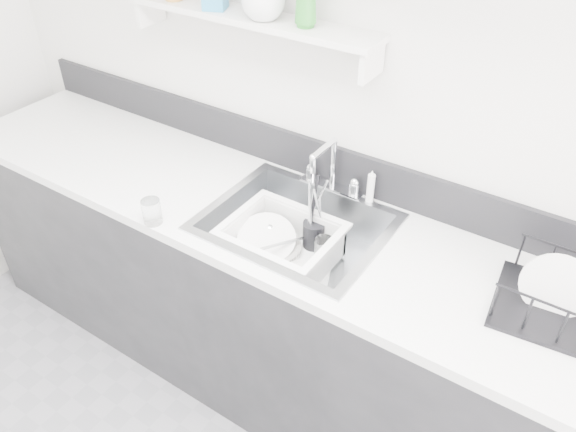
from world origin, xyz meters
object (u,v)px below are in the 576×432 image
Objects in this scene: sink at (296,242)px; counter_run at (295,313)px; dish_rack at (573,299)px; wash_tub at (282,245)px.

counter_run is at bearing 0.00° from sink.
dish_rack reaches higher than counter_run.
counter_run is 0.37m from wash_tub.
dish_rack reaches higher than wash_tub.
dish_rack is (0.90, 0.06, 0.53)m from counter_run.
wash_tub is at bearing -179.73° from dish_rack.
sink reaches higher than counter_run.
sink is 1.58× the size of dish_rack.
counter_run reaches higher than wash_tub.
dish_rack is at bearing 6.09° from wash_tub.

